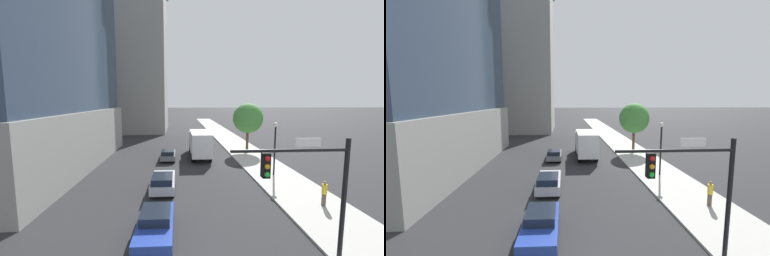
# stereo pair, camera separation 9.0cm
# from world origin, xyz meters

# --- Properties ---
(sidewalk) EXTENTS (4.85, 120.00, 0.15)m
(sidewalk) POSITION_xyz_m (8.63, 20.00, 0.07)
(sidewalk) COLOR #B2AFA8
(sidewalk) RESTS_ON ground
(construction_building) EXTENTS (14.16, 26.84, 42.87)m
(construction_building) POSITION_xyz_m (-10.01, 49.36, 19.11)
(construction_building) COLOR #9E9B93
(construction_building) RESTS_ON ground
(traffic_light_pole) EXTENTS (5.20, 0.48, 5.53)m
(traffic_light_pole) POSITION_xyz_m (4.90, 2.84, 3.95)
(traffic_light_pole) COLOR black
(traffic_light_pole) RESTS_ON sidewalk
(street_lamp) EXTENTS (0.44, 0.44, 5.03)m
(street_lamp) POSITION_xyz_m (8.41, 14.62, 3.51)
(street_lamp) COLOR black
(street_lamp) RESTS_ON sidewalk
(street_tree) EXTENTS (4.11, 4.11, 6.63)m
(street_tree) POSITION_xyz_m (8.93, 25.14, 4.71)
(street_tree) COLOR brown
(street_tree) RESTS_ON sidewalk
(car_silver) EXTENTS (1.84, 4.28, 1.48)m
(car_silver) POSITION_xyz_m (-1.90, 11.66, 0.76)
(car_silver) COLOR #B7B7BC
(car_silver) RESTS_ON ground
(car_blue) EXTENTS (1.87, 4.51, 1.42)m
(car_blue) POSITION_xyz_m (-1.90, 5.29, 0.70)
(car_blue) COLOR #233D9E
(car_blue) RESTS_ON ground
(car_gray) EXTENTS (1.75, 4.03, 1.30)m
(car_gray) POSITION_xyz_m (-1.90, 21.40, 0.64)
(car_gray) COLOR slate
(car_gray) RESTS_ON ground
(box_truck) EXTENTS (2.37, 7.93, 3.36)m
(box_truck) POSITION_xyz_m (2.05, 22.64, 1.89)
(box_truck) COLOR silver
(box_truck) RESTS_ON ground
(pedestrian_yellow_shirt) EXTENTS (0.34, 0.34, 1.72)m
(pedestrian_yellow_shirt) POSITION_xyz_m (9.13, 7.99, 1.03)
(pedestrian_yellow_shirt) COLOR brown
(pedestrian_yellow_shirt) RESTS_ON sidewalk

